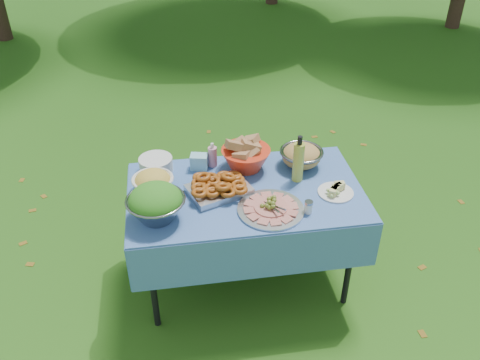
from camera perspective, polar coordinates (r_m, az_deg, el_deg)
name	(u,v)px	position (r m, az deg, el deg)	size (l,w,h in m)	color
ground	(245,277)	(3.67, 0.56, -10.88)	(80.00, 80.00, 0.00)	#0F3409
picnic_table	(245,237)	(3.41, 0.60, -6.39)	(1.46, 0.86, 0.76)	#79B4E9
salad_bowl	(156,203)	(2.92, -9.44, -2.58)	(0.34, 0.34, 0.22)	gray
pasta_bowl_white	(153,182)	(3.18, -9.76, -0.18)	(0.25, 0.25, 0.14)	silver
plate_stack	(156,165)	(3.37, -9.42, 1.72)	(0.22, 0.22, 0.10)	silver
wipes_box	(199,162)	(3.37, -4.61, 2.06)	(0.11, 0.08, 0.10)	#88CBDB
sanitizer_bottle	(213,155)	(3.37, -3.10, 2.87)	(0.06, 0.06, 0.17)	pink
bread_bowl	(246,154)	(3.33, 0.66, 2.95)	(0.33, 0.33, 0.22)	red
pasta_bowl_steel	(301,155)	(3.40, 6.90, 2.76)	(0.28, 0.28, 0.15)	gray
fried_tray	(219,187)	(3.13, -2.40, -0.78)	(0.36, 0.26, 0.09)	#B9BABE
charcuterie_platter	(271,204)	(2.99, 3.50, -2.74)	(0.40, 0.40, 0.09)	#B5B8BD
oil_bottle	(299,159)	(3.21, 6.59, 2.41)	(0.07, 0.07, 0.32)	#AAB73B
cheese_plate	(336,189)	(3.19, 10.73, -1.01)	(0.22, 0.22, 0.06)	silver
shaker	(309,207)	(3.00, 7.70, -3.02)	(0.05, 0.05, 0.08)	silver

